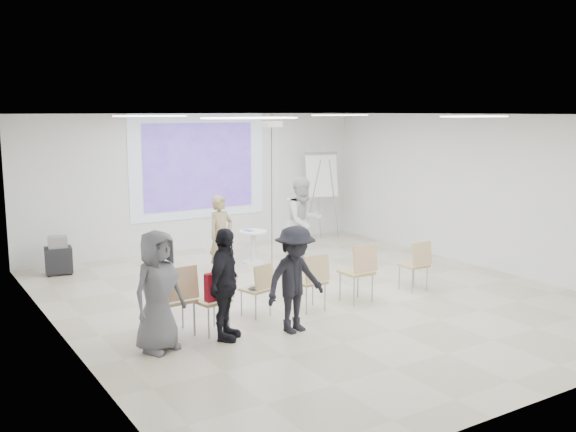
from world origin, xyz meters
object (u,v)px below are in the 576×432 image
chair_left_inner (259,285)px  chair_center (313,278)px  chair_right_inner (360,268)px  audience_mid (295,272)px  player_left (221,231)px  pedestal_table (253,245)px  av_cart (58,257)px  laptop (255,287)px  audience_outer (158,284)px  chair_left_mid (214,296)px  chair_right_far (417,262)px  player_right (304,217)px  chair_far_left (178,295)px  audience_left (225,276)px  flipchart_easel (322,175)px

chair_left_inner → chair_center: bearing=-29.7°
chair_right_inner → audience_mid: 1.73m
chair_left_inner → player_left: bearing=61.2°
pedestal_table → av_cart: av_cart is taller
laptop → audience_outer: bearing=3.4°
chair_left_mid → chair_right_far: chair_left_mid is taller
pedestal_table → player_right: size_ratio=0.35×
chair_left_inner → laptop: 0.10m
chair_left_inner → audience_outer: audience_outer is taller
audience_mid → audience_outer: size_ratio=0.96×
chair_center → chair_right_inner: (0.88, -0.04, 0.04)m
laptop → audience_outer: audience_outer is taller
pedestal_table → chair_left_mid: 4.16m
chair_far_left → chair_right_inner: bearing=-4.4°
chair_left_mid → audience_left: bearing=-95.4°
player_right → audience_outer: 5.03m
chair_left_mid → chair_left_inner: 0.95m
chair_center → audience_mid: bearing=-138.2°
chair_left_mid → chair_right_far: bearing=-9.2°
laptop → av_cart: size_ratio=0.41×
chair_center → av_cart: chair_center is taller
audience_mid → audience_left: bearing=157.6°
audience_left → audience_mid: bearing=-58.5°
audience_left → flipchart_easel: 7.08m
av_cart → chair_right_inner: bearing=-41.9°
pedestal_table → chair_right_far: 3.53m
chair_left_inner → chair_right_far: bearing=-19.9°
chair_right_inner → player_right: bearing=75.9°
pedestal_table → chair_right_far: chair_right_far is taller
pedestal_table → laptop: 3.33m
audience_mid → pedestal_table: bearing=60.7°
player_right → audience_left: player_right is taller
player_left → audience_outer: 3.76m
player_left → av_cart: player_left is taller
pedestal_table → flipchart_easel: size_ratio=0.33×
pedestal_table → chair_left_mid: size_ratio=0.76×
pedestal_table → player_left: 1.25m
player_right → audience_mid: 3.93m
audience_left → chair_center: bearing=-31.4°
player_right → laptop: player_right is taller
pedestal_table → laptop: pedestal_table is taller
av_cart → player_right: bearing=-14.5°
av_cart → laptop: bearing=-56.1°
player_left → chair_left_inner: bearing=-119.4°
chair_left_inner → player_right: bearing=29.5°
player_right → chair_right_inner: size_ratio=2.01×
chair_left_mid → chair_right_inner: bearing=-9.1°
audience_outer → pedestal_table: bearing=24.4°
chair_left_mid → av_cart: (-1.06, 4.56, -0.21)m
chair_left_inner → audience_mid: (0.10, -0.84, 0.37)m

